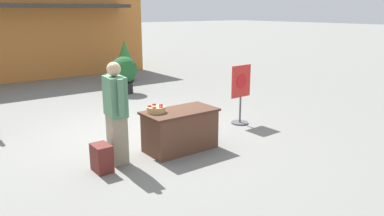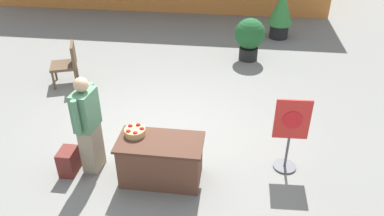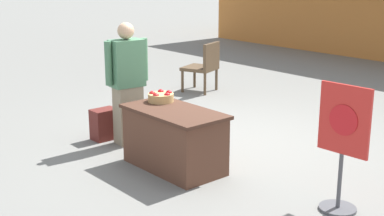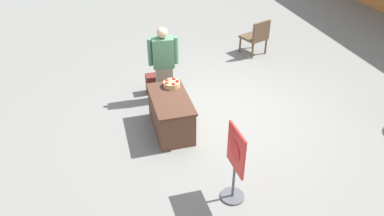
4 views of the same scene
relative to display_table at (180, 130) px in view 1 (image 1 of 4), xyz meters
The scene contains 8 objects.
ground_plane 1.19m from the display_table, 102.56° to the left, with size 120.00×120.00×0.00m, color slate.
display_table is the anchor object (origin of this frame).
apple_basket 0.58m from the display_table, 163.52° to the left, with size 0.31×0.31×0.13m.
person_visitor 1.21m from the display_table, behind, with size 0.30×0.61×1.60m.
backpack 1.46m from the display_table, behind, with size 0.24×0.34×0.42m.
poster_board 1.99m from the display_table, 14.91° to the left, with size 0.53×0.36×1.25m.
potted_plant_far_right 4.87m from the display_table, 74.45° to the left, with size 0.76×0.76×1.06m.
potted_plant_near_right 6.72m from the display_table, 71.08° to the left, with size 0.70×0.70×1.38m.
Camera 1 is at (-3.22, -6.13, 2.34)m, focal length 35.00 mm.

